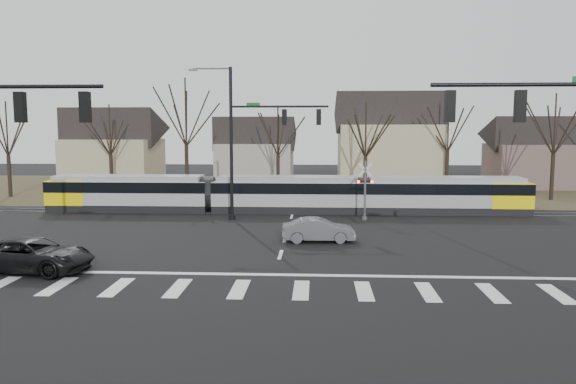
{
  "coord_description": "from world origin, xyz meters",
  "views": [
    {
      "loc": [
        1.8,
        -24.96,
        6.2
      ],
      "look_at": [
        0.0,
        9.0,
        2.3
      ],
      "focal_mm": 35.0,
      "sensor_mm": 36.0,
      "label": 1
    }
  ],
  "objects_px": {
    "tram": "(286,193)",
    "sedan": "(318,230)",
    "rail_crossing_signal": "(365,192)",
    "suv": "(33,255)"
  },
  "relations": [
    {
      "from": "tram",
      "to": "sedan",
      "type": "height_order",
      "value": "tram"
    },
    {
      "from": "tram",
      "to": "suv",
      "type": "distance_m",
      "value": 20.4
    },
    {
      "from": "rail_crossing_signal",
      "to": "suv",
      "type": "bearing_deg",
      "value": -136.74
    },
    {
      "from": "tram",
      "to": "rail_crossing_signal",
      "type": "distance_m",
      "value": 6.42
    },
    {
      "from": "sedan",
      "to": "rail_crossing_signal",
      "type": "bearing_deg",
      "value": -26.24
    },
    {
      "from": "tram",
      "to": "sedan",
      "type": "bearing_deg",
      "value": -77.3
    },
    {
      "from": "tram",
      "to": "suv",
      "type": "height_order",
      "value": "tram"
    },
    {
      "from": "tram",
      "to": "rail_crossing_signal",
      "type": "bearing_deg",
      "value": -30.02
    },
    {
      "from": "rail_crossing_signal",
      "to": "sedan",
      "type": "bearing_deg",
      "value": -112.63
    },
    {
      "from": "sedan",
      "to": "rail_crossing_signal",
      "type": "relative_size",
      "value": 1.01
    }
  ]
}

